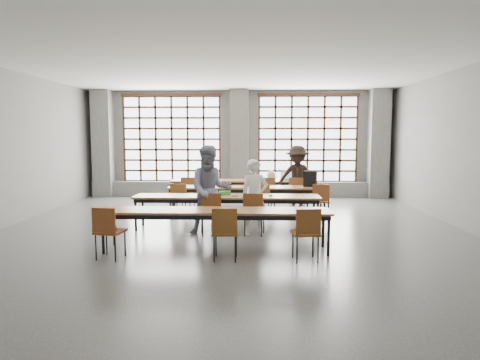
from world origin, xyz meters
The scene contains 40 objects.
floor centered at (0.00, 0.00, 0.00)m, with size 11.00×11.00×0.00m, color #50504E.
ceiling centered at (0.00, 0.00, 3.50)m, with size 11.00×11.00×0.00m, color silver.
wall_back centered at (0.00, 5.50, 1.75)m, with size 10.00×10.00×0.00m, color slate.
wall_front centered at (0.00, -5.50, 1.75)m, with size 10.00×10.00×0.00m, color slate.
wall_right centered at (5.00, 0.00, 1.75)m, with size 11.00×11.00×0.00m, color slate.
column_left centered at (-4.50, 5.22, 1.75)m, with size 0.60×0.55×3.50m, color #555552.
column_mid centered at (0.00, 5.22, 1.75)m, with size 0.60×0.55×3.50m, color #555552.
column_right centered at (4.50, 5.22, 1.75)m, with size 0.60×0.55×3.50m, color #555552.
window_left centered at (-2.25, 5.42, 1.90)m, with size 3.32×0.12×3.00m.
window_right centered at (2.25, 5.42, 1.90)m, with size 3.32×0.12×3.00m.
sill_ledge centered at (0.00, 5.30, 0.25)m, with size 9.80×0.35×0.50m, color #555552.
desk_row_a centered at (0.09, 3.59, 0.66)m, with size 4.00×0.70×0.73m.
desk_row_b centered at (0.32, 2.03, 0.66)m, with size 4.00×0.70×0.73m.
desk_row_c centered at (-0.09, 0.37, 0.66)m, with size 4.00×0.70×0.73m.
desk_row_d centered at (-0.16, -1.39, 0.66)m, with size 4.00×0.70×0.73m.
chair_back_left centered at (-1.31, 2.96, 0.54)m, with size 0.46×0.46×0.88m.
chair_back_mid centered at (0.89, 2.96, 0.54)m, with size 0.45×0.46×0.88m.
chair_back_right centered at (1.67, 2.96, 0.54)m, with size 0.51×0.51×0.88m.
chair_mid_left centered at (-1.29, 1.40, 0.54)m, with size 0.48×0.49×0.88m.
chair_mid_centre centered at (0.70, 1.40, 0.54)m, with size 0.51×0.51×0.88m.
chair_mid_right centered at (2.10, 1.40, 0.54)m, with size 0.50×0.50×0.88m.
chair_front_left centered at (-0.38, -0.26, 0.54)m, with size 0.49×0.49×0.88m.
chair_front_right centered at (0.50, -0.26, 0.54)m, with size 0.48×0.48×0.88m.
chair_near_left centered at (-1.88, -2.02, 0.54)m, with size 0.48×0.49×0.88m.
chair_near_mid centered at (0.04, -2.02, 0.54)m, with size 0.42×0.43×0.88m.
chair_near_right centered at (1.34, -2.02, 0.54)m, with size 0.46×0.47×0.88m.
student_male centered at (0.51, -0.13, 0.77)m, with size 0.56×0.37×1.54m, color white.
student_female centered at (-0.39, -0.13, 0.91)m, with size 0.89×0.69×1.83m, color navy.
student_back centered at (1.69, 3.09, 0.87)m, with size 1.13×0.65×1.74m, color black.
laptop_front centered at (0.46, 0.48, 0.79)m, with size 0.37×0.31×0.26m.
laptop_back centered at (1.45, 3.70, 0.79)m, with size 0.38×0.32×0.26m.
mouse centered at (0.86, 0.35, 0.75)m, with size 0.10×0.06×0.04m, color white.
green_box centered at (-0.14, 0.45, 0.78)m, with size 0.25×0.09×0.09m, color green.
phone centered at (0.09, 0.27, 0.74)m, with size 0.13×0.06×0.01m, color black.
paper_sheet_a centered at (-0.28, 2.08, 0.73)m, with size 0.30×0.21×0.00m, color white.
paper_sheet_b centered at (0.02, 1.98, 0.73)m, with size 0.30×0.21×0.00m, color silver.
paper_sheet_c centered at (0.42, 2.03, 0.73)m, with size 0.30×0.21×0.00m, color silver.
backpack centered at (1.92, 2.08, 0.93)m, with size 0.32×0.20×0.40m, color black.
plastic_bag centered at (0.99, 3.64, 0.87)m, with size 0.26×0.21×0.29m, color silver.
red_pouch centered at (-1.86, -1.94, 0.50)m, with size 0.20×0.08×0.06m, color #AA141C.
Camera 1 is at (0.51, -8.77, 2.03)m, focal length 32.00 mm.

